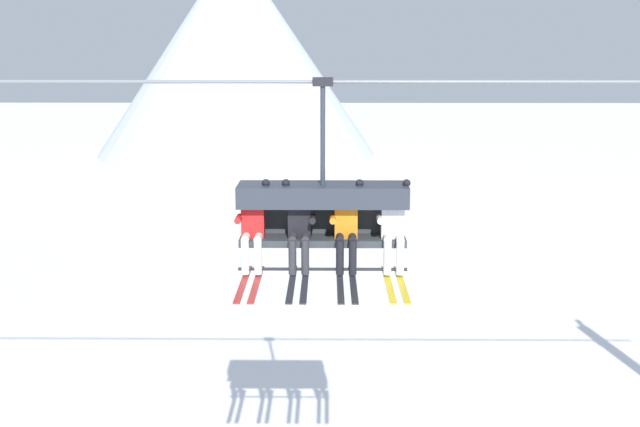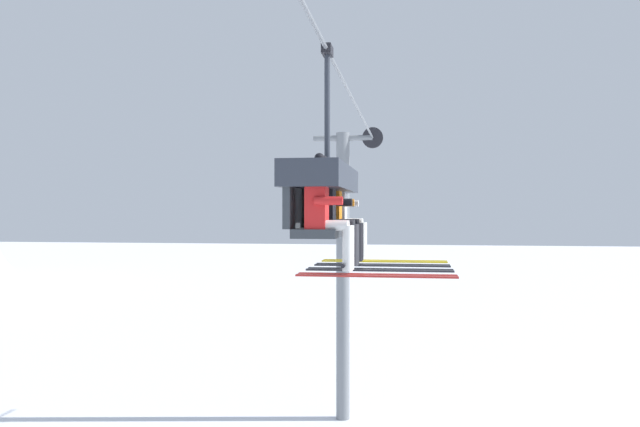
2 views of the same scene
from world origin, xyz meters
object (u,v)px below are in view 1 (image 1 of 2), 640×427
at_px(chairlift_chair, 323,204).
at_px(skier_black, 299,227).
at_px(skier_red, 253,227).
at_px(skier_white, 393,227).
at_px(skier_orange, 346,227).

bearing_deg(chairlift_chair, skier_black, -147.05).
distance_m(skier_red, skier_white, 1.96).
relative_size(skier_black, skier_white, 1.00).
xyz_separation_m(skier_red, skier_black, (0.65, 0.00, 0.00)).
xyz_separation_m(chairlift_chair, skier_white, (0.99, -0.21, -0.28)).
bearing_deg(chairlift_chair, skier_red, -167.65).
bearing_deg(skier_white, skier_black, 180.00).
relative_size(chairlift_chair, skier_white, 1.55).
bearing_deg(skier_orange, chairlift_chair, 147.05).
relative_size(skier_black, skier_orange, 1.00).
distance_m(chairlift_chair, skier_red, 1.04).
distance_m(chairlift_chair, skier_orange, 0.48).
height_order(skier_black, skier_white, same).
bearing_deg(skier_black, skier_red, 180.00).
height_order(chairlift_chair, skier_red, chairlift_chair).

